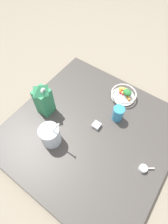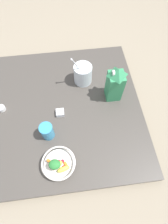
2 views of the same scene
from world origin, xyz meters
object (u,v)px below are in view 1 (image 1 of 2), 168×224
Objects in this scene: drinking_cup at (118,113)px; spice_jar at (96,126)px; fruit_bowl at (124,94)px; yogurt_tub at (50,135)px; milk_carton at (43,99)px.

spice_jar is at bearing 150.40° from drinking_cup.
fruit_bowl reaches higher than spice_jar.
drinking_cup is (0.38, -0.25, -0.02)m from yogurt_tub.
spice_jar is at bearing -35.49° from yogurt_tub.
yogurt_tub is at bearing 160.52° from fruit_bowl.
fruit_bowl is 0.57m from milk_carton.
drinking_cup reaches higher than fruit_bowl.
milk_carton reaches higher than spice_jar.
spice_jar is at bearing -74.96° from milk_carton.
milk_carton is at bearing 50.15° from yogurt_tub.
fruit_bowl is at bearing -4.44° from spice_jar.
yogurt_tub is 4.92× the size of spice_jar.
fruit_bowl is 0.60m from yogurt_tub.
drinking_cup is (0.23, -0.43, -0.07)m from milk_carton.
fruit_bowl is 0.19m from drinking_cup.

